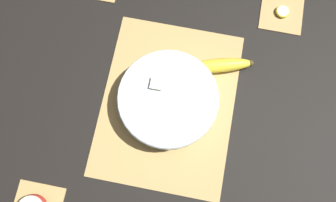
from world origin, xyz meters
name	(u,v)px	position (x,y,z in m)	size (l,w,h in m)	color
ground_plane	(168,104)	(0.00, 0.00, 0.00)	(6.00, 6.00, 0.00)	black
bamboo_mat_center	(168,104)	(0.00, 0.00, 0.00)	(0.46, 0.35, 0.01)	tan
coaster_mat_far_left	(282,13)	(-0.33, 0.27, 0.00)	(0.12, 0.12, 0.01)	tan
fruit_salad_bowl	(168,100)	(0.00, 0.00, 0.04)	(0.26, 0.26, 0.08)	silver
whole_banana	(220,65)	(-0.13, 0.12, 0.03)	(0.08, 0.18, 0.04)	yellow
banana_coin_single	(283,11)	(-0.33, 0.27, 0.01)	(0.04, 0.04, 0.01)	beige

